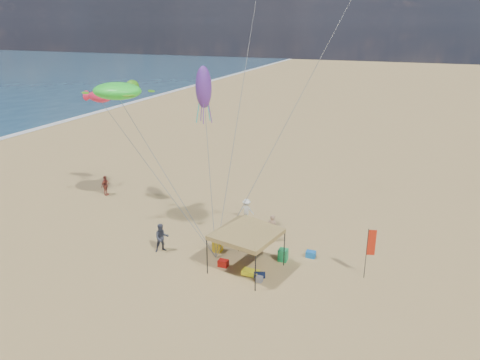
# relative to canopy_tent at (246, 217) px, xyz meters

# --- Properties ---
(ground) EXTENTS (280.00, 280.00, 0.00)m
(ground) POSITION_rel_canopy_tent_xyz_m (-1.55, 0.01, -3.13)
(ground) COLOR tan
(ground) RESTS_ON ground
(canopy_tent) EXTENTS (5.97, 5.97, 3.76)m
(canopy_tent) POSITION_rel_canopy_tent_xyz_m (0.00, 0.00, 0.00)
(canopy_tent) COLOR black
(canopy_tent) RESTS_ON ground
(feather_flag) EXTENTS (0.42, 0.14, 2.85)m
(feather_flag) POSITION_rel_canopy_tent_xyz_m (6.25, 1.55, -1.22)
(feather_flag) COLOR black
(feather_flag) RESTS_ON ground
(cooler_red) EXTENTS (0.54, 0.38, 0.38)m
(cooler_red) POSITION_rel_canopy_tent_xyz_m (-1.30, -0.16, -2.94)
(cooler_red) COLOR red
(cooler_red) RESTS_ON ground
(cooler_blue) EXTENTS (0.54, 0.38, 0.38)m
(cooler_blue) POSITION_rel_canopy_tent_xyz_m (2.97, 2.62, -2.94)
(cooler_blue) COLOR blue
(cooler_blue) RESTS_ON ground
(bag_navy) EXTENTS (0.69, 0.54, 0.36)m
(bag_navy) POSITION_rel_canopy_tent_xyz_m (0.97, -0.58, -2.95)
(bag_navy) COLOR black
(bag_navy) RESTS_ON ground
(bag_orange) EXTENTS (0.54, 0.69, 0.36)m
(bag_orange) POSITION_rel_canopy_tent_xyz_m (-2.06, 3.74, -2.95)
(bag_orange) COLOR orange
(bag_orange) RESTS_ON ground
(chair_green) EXTENTS (0.50, 0.50, 0.70)m
(chair_green) POSITION_rel_canopy_tent_xyz_m (1.59, 1.68, -2.78)
(chair_green) COLOR #1C9A4F
(chair_green) RESTS_ON ground
(chair_yellow) EXTENTS (0.50, 0.50, 0.70)m
(chair_yellow) POSITION_rel_canopy_tent_xyz_m (-2.30, 1.30, -2.78)
(chair_yellow) COLOR yellow
(chair_yellow) RESTS_ON ground
(crate_grey) EXTENTS (0.34, 0.30, 0.28)m
(crate_grey) POSITION_rel_canopy_tent_xyz_m (1.07, -0.89, -2.99)
(crate_grey) COLOR gray
(crate_grey) RESTS_ON ground
(beach_cart) EXTENTS (0.90, 0.50, 0.24)m
(beach_cart) POSITION_rel_canopy_tent_xyz_m (0.46, -0.54, -2.93)
(beach_cart) COLOR yellow
(beach_cart) RESTS_ON ground
(person_near_a) EXTENTS (0.64, 0.43, 1.72)m
(person_near_a) POSITION_rel_canopy_tent_xyz_m (0.26, 3.79, -2.27)
(person_near_a) COLOR tan
(person_near_a) RESTS_ON ground
(person_near_b) EXTENTS (1.07, 1.06, 1.75)m
(person_near_b) POSITION_rel_canopy_tent_xyz_m (-5.34, 0.12, -2.26)
(person_near_b) COLOR #363A4A
(person_near_b) RESTS_ON ground
(person_near_c) EXTENTS (1.01, 0.58, 1.55)m
(person_near_c) POSITION_rel_canopy_tent_xyz_m (-2.27, 6.02, -2.35)
(person_near_c) COLOR silver
(person_near_c) RESTS_ON ground
(person_far_a) EXTENTS (0.40, 0.93, 1.58)m
(person_far_a) POSITION_rel_canopy_tent_xyz_m (-14.14, 6.43, -2.34)
(person_far_a) COLOR #A84E40
(person_far_a) RESTS_ON ground
(turtle_kite) EXTENTS (3.71, 3.23, 1.07)m
(turtle_kite) POSITION_rel_canopy_tent_xyz_m (-10.03, 3.46, 5.56)
(turtle_kite) COLOR #2BFF36
(turtle_kite) RESTS_ON ground
(fish_kite) EXTENTS (2.03, 1.30, 0.84)m
(fish_kite) POSITION_rel_canopy_tent_xyz_m (-13.25, 5.77, 4.68)
(fish_kite) COLOR #FF2451
(fish_kite) RESTS_ON ground
(squid_kite) EXTENTS (1.21, 1.21, 2.48)m
(squid_kite) POSITION_rel_canopy_tent_xyz_m (-4.22, 3.91, 6.02)
(squid_kite) COLOR #6731A3
(squid_kite) RESTS_ON ground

